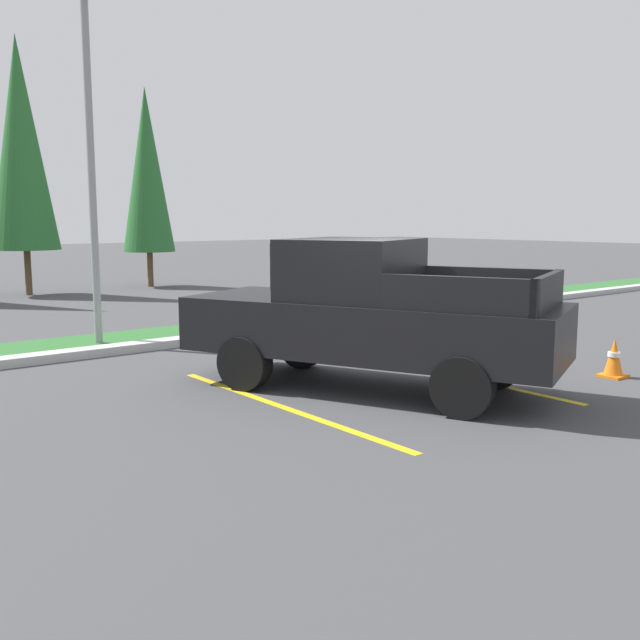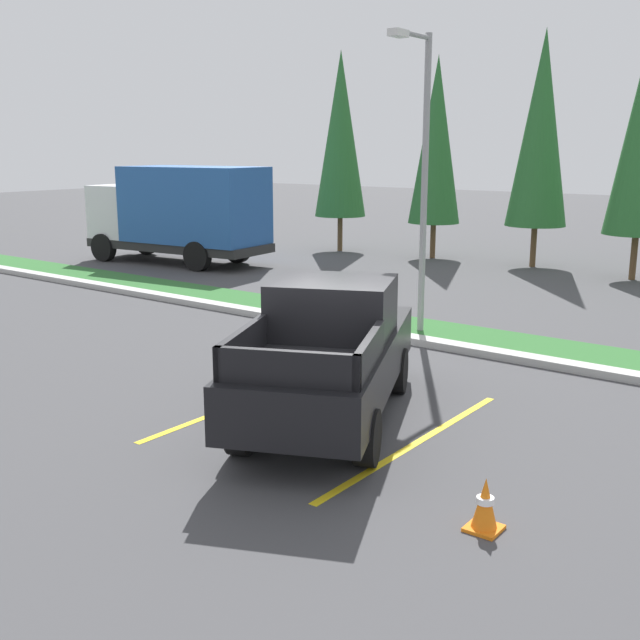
# 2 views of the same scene
# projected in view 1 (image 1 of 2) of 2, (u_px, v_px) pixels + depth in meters

# --- Properties ---
(ground_plane) EXTENTS (120.00, 120.00, 0.00)m
(ground_plane) POSITION_uv_depth(u_px,v_px,m) (383.00, 391.00, 9.94)
(ground_plane) COLOR #424244
(parking_line_near) EXTENTS (0.12, 4.80, 0.01)m
(parking_line_near) POSITION_uv_depth(u_px,v_px,m) (281.00, 406.00, 9.10)
(parking_line_near) COLOR yellow
(parking_line_near) RESTS_ON ground
(parking_line_far) EXTENTS (0.12, 4.80, 0.01)m
(parking_line_far) POSITION_uv_depth(u_px,v_px,m) (445.00, 374.00, 11.02)
(parking_line_far) COLOR yellow
(parking_line_far) RESTS_ON ground
(curb_strip) EXTENTS (56.00, 0.40, 0.15)m
(curb_strip) POSITION_uv_depth(u_px,v_px,m) (204.00, 339.00, 13.80)
(curb_strip) COLOR #B2B2AD
(curb_strip) RESTS_ON ground
(grass_median) EXTENTS (56.00, 1.80, 0.06)m
(grass_median) POSITION_uv_depth(u_px,v_px,m) (177.00, 334.00, 14.65)
(grass_median) COLOR #2D662D
(grass_median) RESTS_ON ground
(pickup_truck_main) EXTENTS (3.87, 5.53, 2.10)m
(pickup_truck_main) POSITION_uv_depth(u_px,v_px,m) (368.00, 315.00, 9.94)
(pickup_truck_main) COLOR black
(pickup_truck_main) RESTS_ON ground
(street_light) EXTENTS (0.24, 1.49, 6.33)m
(street_light) POSITION_uv_depth(u_px,v_px,m) (94.00, 144.00, 12.78)
(street_light) COLOR gray
(street_light) RESTS_ON ground
(cypress_tree_right_inner) EXTENTS (2.04, 2.04, 7.86)m
(cypress_tree_right_inner) POSITION_uv_depth(u_px,v_px,m) (21.00, 144.00, 21.70)
(cypress_tree_right_inner) COLOR brown
(cypress_tree_right_inner) RESTS_ON ground
(cypress_tree_rightmost) EXTENTS (1.77, 1.77, 6.82)m
(cypress_tree_rightmost) POSITION_uv_depth(u_px,v_px,m) (147.00, 170.00, 24.57)
(cypress_tree_rightmost) COLOR brown
(cypress_tree_rightmost) RESTS_ON ground
(traffic_cone) EXTENTS (0.36, 0.36, 0.60)m
(traffic_cone) POSITION_uv_depth(u_px,v_px,m) (614.00, 358.00, 10.77)
(traffic_cone) COLOR orange
(traffic_cone) RESTS_ON ground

